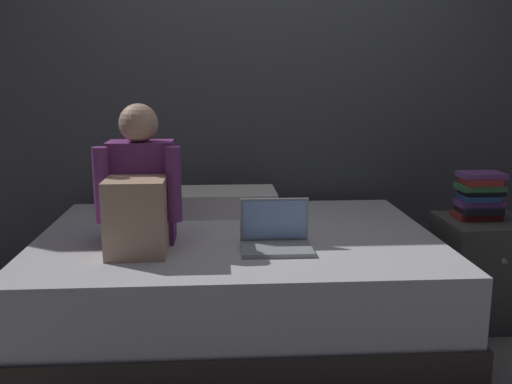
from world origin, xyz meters
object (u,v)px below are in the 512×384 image
Objects in this scene: nightstand at (482,270)px; book_stack at (479,196)px; person_sitting at (140,193)px; pillow at (227,201)px; bed at (237,281)px; laptop at (276,237)px.

book_stack is (-0.03, 0.02, 0.40)m from nightstand.
person_sitting is 1.17× the size of pillow.
bed is 0.56m from pillow.
nightstand is 1.83m from person_sitting.
laptop reaches higher than bed.
person_sitting is 1.73m from book_stack.
nightstand is 0.99× the size of pillow.
bed is 3.57× the size of pillow.
bed is at bearing -84.93° from pillow.
person_sitting is 0.79m from pillow.
person_sitting is (-1.75, -0.21, 0.48)m from nightstand.
laptop is 1.30× the size of book_stack.
nightstand is 2.24× the size of book_stack.
laptop is at bearing -73.91° from pillow.
bed is 0.71m from person_sitting.
nightstand is 1.44m from pillow.
book_stack is (1.31, -0.41, 0.10)m from pillow.
pillow is at bearing 162.51° from book_stack.
book_stack reaches higher than nightstand.
bed is 3.62× the size of nightstand.
nightstand is 1.73× the size of laptop.
laptop is at bearing -165.41° from nightstand.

